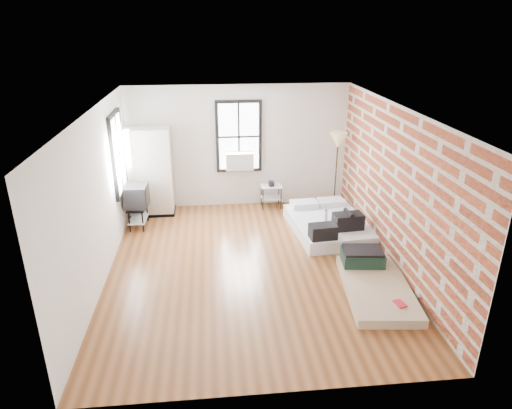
{
  "coord_description": "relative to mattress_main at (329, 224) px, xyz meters",
  "views": [
    {
      "loc": [
        -0.64,
        -7.11,
        4.12
      ],
      "look_at": [
        0.12,
        0.3,
        1.07
      ],
      "focal_mm": 32.0,
      "sensor_mm": 36.0,
      "label": 1
    }
  ],
  "objects": [
    {
      "name": "floor_lamp",
      "position": [
        0.4,
        1.16,
        1.39
      ],
      "size": [
        0.39,
        0.39,
        1.82
      ],
      "color": "black",
      "rests_on": "ground"
    },
    {
      "name": "mattress_main",
      "position": [
        0.0,
        0.0,
        0.0
      ],
      "size": [
        1.64,
        2.11,
        0.63
      ],
      "rotation": [
        0.0,
        0.0,
        0.09
      ],
      "color": "white",
      "rests_on": "ground"
    },
    {
      "name": "wardrobe",
      "position": [
        -3.75,
        1.38,
        0.8
      ],
      "size": [
        0.99,
        0.57,
        1.96
      ],
      "rotation": [
        0.0,
        0.0,
        -0.0
      ],
      "color": "black",
      "rests_on": "ground"
    },
    {
      "name": "mattress_bare",
      "position": [
        0.2,
        -2.15,
        -0.05
      ],
      "size": [
        1.2,
        2.01,
        0.41
      ],
      "rotation": [
        0.0,
        0.0,
        -0.1
      ],
      "color": "#BFAE8A",
      "rests_on": "ground"
    },
    {
      "name": "ground",
      "position": [
        -1.75,
        -1.27,
        -0.17
      ],
      "size": [
        6.0,
        6.0,
        0.0
      ],
      "primitive_type": "plane",
      "color": "#5C3318",
      "rests_on": "ground"
    },
    {
      "name": "tv_stand",
      "position": [
        -3.96,
        0.66,
        0.49
      ],
      "size": [
        0.49,
        0.68,
        0.93
      ],
      "rotation": [
        0.0,
        0.0,
        -0.05
      ],
      "color": "black",
      "rests_on": "ground"
    },
    {
      "name": "side_table",
      "position": [
        -1.03,
        1.45,
        0.25
      ],
      "size": [
        0.48,
        0.39,
        0.63
      ],
      "rotation": [
        0.0,
        0.0,
        0.01
      ],
      "color": "black",
      "rests_on": "ground"
    },
    {
      "name": "room_shell",
      "position": [
        -1.52,
        -0.91,
        1.56
      ],
      "size": [
        5.02,
        6.02,
        2.8
      ],
      "color": "silver",
      "rests_on": "ground"
    }
  ]
}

